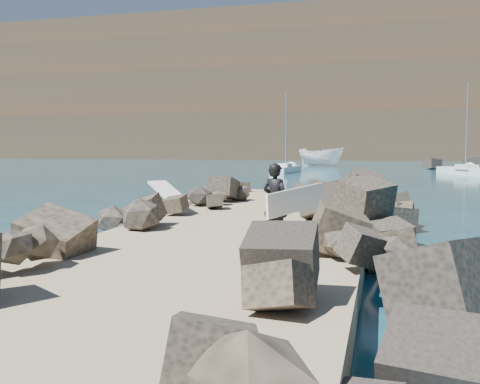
% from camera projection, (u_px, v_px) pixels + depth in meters
% --- Properties ---
extents(ground, '(800.00, 800.00, 0.00)m').
position_uv_depth(ground, '(250.00, 246.00, 13.92)').
color(ground, '#0F384C').
rests_on(ground, ground).
extents(jetty, '(6.00, 26.00, 0.60)m').
position_uv_depth(jetty, '(228.00, 249.00, 11.97)').
color(jetty, '#8C7759').
rests_on(jetty, ground).
extents(riprap_left, '(2.60, 22.00, 1.00)m').
position_uv_depth(riprap_left, '(121.00, 231.00, 13.19)').
color(riprap_left, black).
rests_on(riprap_left, ground).
extents(riprap_right, '(2.60, 22.00, 1.00)m').
position_uv_depth(riprap_right, '(362.00, 242.00, 11.69)').
color(riprap_right, black).
rests_on(riprap_right, ground).
extents(headland, '(360.00, 140.00, 32.00)m').
position_uv_depth(headland, '(407.00, 103.00, 164.00)').
color(headland, '#2D4919').
rests_on(headland, ground).
extents(surfboard_resting, '(2.09, 2.28, 0.08)m').
position_uv_depth(surfboard_resting, '(168.00, 196.00, 16.80)').
color(surfboard_resting, white).
rests_on(surfboard_resting, riprap_left).
extents(boat_imported, '(7.05, 4.38, 2.55)m').
position_uv_depth(boat_imported, '(321.00, 157.00, 73.28)').
color(boat_imported, white).
rests_on(boat_imported, ground).
extents(surfer_with_board, '(1.28, 1.85, 1.64)m').
position_uv_depth(surfer_with_board, '(278.00, 201.00, 11.38)').
color(surfer_with_board, black).
rests_on(surfer_with_board, jetty).
extents(sailboat_a, '(2.08, 6.81, 8.12)m').
position_uv_depth(sailboat_a, '(286.00, 169.00, 53.59)').
color(sailboat_a, white).
rests_on(sailboat_a, ground).
extents(sailboat_c, '(4.58, 7.20, 8.70)m').
position_uv_depth(sailboat_c, '(465.00, 171.00, 49.89)').
color(sailboat_c, white).
rests_on(sailboat_c, ground).
extents(headland_buildings, '(137.50, 30.50, 5.00)m').
position_uv_depth(headland_buildings, '(435.00, 37.00, 153.22)').
color(headland_buildings, white).
rests_on(headland_buildings, headland).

